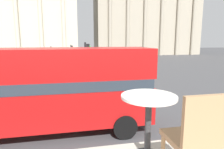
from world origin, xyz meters
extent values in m
cylinder|color=black|center=(2.62, 8.11, 0.54)|extent=(1.08, 0.22, 1.08)
cylinder|color=black|center=(2.62, 5.64, 0.54)|extent=(1.08, 0.22, 1.08)
cube|color=#B71414|center=(-1.67, 6.88, 1.37)|extent=(11.38, 2.47, 1.65)
cube|color=#2D3842|center=(-1.67, 6.88, 2.42)|extent=(11.15, 2.49, 0.45)
cube|color=#B71414|center=(-1.67, 6.88, 3.30)|extent=(11.38, 2.47, 1.32)
cylinder|color=#2D2D30|center=(1.20, -0.35, 3.36)|extent=(0.07, 0.07, 0.68)
cylinder|color=silver|center=(1.20, -0.35, 3.72)|extent=(0.60, 0.60, 0.03)
cube|color=#A87F56|center=(1.39, -0.85, 3.47)|extent=(0.40, 0.40, 0.05)
cube|color=#A87F56|center=(1.39, -1.03, 3.70)|extent=(0.40, 0.04, 0.42)
cube|color=beige|center=(-12.96, 50.72, 12.29)|extent=(30.07, 12.51, 24.58)
cylinder|color=beige|center=(-10.55, 44.01, 10.44)|extent=(0.90, 0.90, 20.89)
cylinder|color=beige|center=(-5.74, 44.01, 10.44)|extent=(0.90, 0.90, 20.89)
cylinder|color=beige|center=(-0.93, 44.01, 10.44)|extent=(0.90, 0.90, 20.89)
cube|color=#A39984|center=(23.17, 56.87, 12.23)|extent=(30.84, 10.66, 24.47)
cylinder|color=#A39984|center=(10.83, 51.09, 10.40)|extent=(0.90, 0.90, 20.80)
cylinder|color=#A39984|center=(15.76, 51.09, 10.40)|extent=(0.90, 0.90, 20.80)
cylinder|color=#A39984|center=(20.70, 51.09, 10.40)|extent=(0.90, 0.90, 20.80)
cylinder|color=#A39984|center=(25.63, 51.09, 10.40)|extent=(0.90, 0.90, 20.80)
cylinder|color=#A39984|center=(30.57, 51.09, 10.40)|extent=(0.90, 0.90, 20.80)
cylinder|color=#A39984|center=(35.50, 51.09, 10.40)|extent=(0.90, 0.90, 20.80)
cylinder|color=black|center=(1.34, 11.05, 2.09)|extent=(0.12, 0.12, 4.17)
cube|color=black|center=(1.52, 11.05, 3.72)|extent=(0.20, 0.24, 0.70)
sphere|color=green|center=(1.63, 11.05, 3.87)|extent=(0.14, 0.14, 0.14)
cylinder|color=black|center=(-1.62, 19.55, 1.83)|extent=(0.12, 0.12, 3.65)
cube|color=black|center=(-1.44, 19.55, 3.20)|extent=(0.20, 0.24, 0.70)
sphere|color=red|center=(-1.33, 19.55, 3.35)|extent=(0.14, 0.14, 0.14)
cylinder|color=black|center=(0.41, 28.34, 1.81)|extent=(0.12, 0.12, 3.62)
cube|color=black|center=(0.59, 28.34, 3.17)|extent=(0.20, 0.24, 0.70)
sphere|color=red|center=(0.70, 28.34, 3.32)|extent=(0.14, 0.14, 0.14)
cylinder|color=#282B33|center=(-0.49, 13.95, 0.41)|extent=(0.14, 0.14, 0.81)
cylinder|color=#282B33|center=(-0.31, 13.95, 0.41)|extent=(0.14, 0.14, 0.81)
cylinder|color=slate|center=(-0.40, 13.95, 1.13)|extent=(0.32, 0.32, 0.64)
sphere|color=tan|center=(-0.40, 13.95, 1.56)|extent=(0.22, 0.22, 0.22)
cylinder|color=#282B33|center=(7.40, 21.41, 0.43)|extent=(0.14, 0.14, 0.85)
cylinder|color=#282B33|center=(7.58, 21.41, 0.43)|extent=(0.14, 0.14, 0.85)
cylinder|color=#606638|center=(7.49, 21.41, 1.19)|extent=(0.32, 0.32, 0.67)
sphere|color=tan|center=(7.49, 21.41, 1.64)|extent=(0.23, 0.23, 0.23)
camera|label=1|loc=(0.39, -2.29, 4.32)|focal=32.00mm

